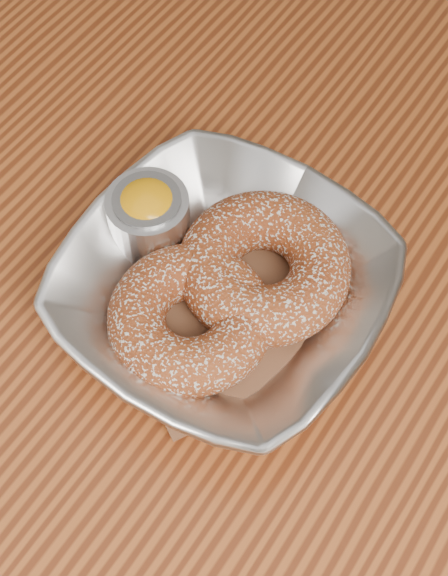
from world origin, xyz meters
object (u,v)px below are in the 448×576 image
Objects in this scene: donut_front at (190,318)px; ramekin at (149,218)px; table at (192,311)px; donut_back at (264,267)px; serving_bowl at (224,291)px.

ramekin is at bearing 146.16° from donut_front.
donut_back is (0.06, 0.00, 0.13)m from table.
ramekin reaches higher than donut_front.
table is 10.35× the size of donut_back.
table is 5.75× the size of serving_bowl.
donut_back reaches higher than table.
ramekin is (-0.07, 0.01, 0.01)m from serving_bowl.
donut_front is at bearing -100.73° from serving_bowl.
serving_bowl is 1.80× the size of donut_back.
serving_bowl is 3.70× the size of ramekin.
donut_back is 2.06× the size of ramekin.
serving_bowl is at bearing -11.00° from ramekin.
ramekin reaches higher than serving_bowl.
donut_back is at bearing 72.23° from donut_front.
donut_back is at bearing 0.52° from table.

